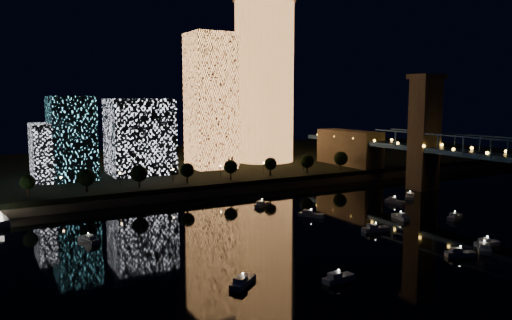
# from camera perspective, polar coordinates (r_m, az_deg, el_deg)

# --- Properties ---
(ground) EXTENTS (520.00, 520.00, 0.00)m
(ground) POSITION_cam_1_polar(r_m,az_deg,el_deg) (151.76, 15.72, -8.45)
(ground) COLOR black
(ground) RESTS_ON ground
(far_bank) EXTENTS (420.00, 160.00, 5.00)m
(far_bank) POSITION_cam_1_polar(r_m,az_deg,el_deg) (285.28, -7.50, -0.47)
(far_bank) COLOR black
(far_bank) RESTS_ON ground
(seawall) EXTENTS (420.00, 6.00, 3.00)m
(seawall) POSITION_cam_1_polar(r_m,az_deg,el_deg) (215.69, 0.20, -3.15)
(seawall) COLOR #6B5E4C
(seawall) RESTS_ON ground
(tower_cylindrical) EXTENTS (34.00, 34.00, 88.06)m
(tower_cylindrical) POSITION_cam_1_polar(r_m,az_deg,el_deg) (275.46, 0.94, 9.04)
(tower_cylindrical) COLOR #EC924B
(tower_cylindrical) RESTS_ON far_bank
(tower_rectangular) EXTENTS (20.90, 20.90, 66.49)m
(tower_rectangular) POSITION_cam_1_polar(r_m,az_deg,el_deg) (250.71, -5.22, 6.71)
(tower_rectangular) COLOR #EC924B
(tower_rectangular) RESTS_ON far_bank
(midrise_blocks) EXTENTS (103.29, 29.24, 35.72)m
(midrise_blocks) POSITION_cam_1_polar(r_m,az_deg,el_deg) (231.15, -20.67, 1.92)
(midrise_blocks) COLOR silver
(midrise_blocks) RESTS_ON far_bank
(motorboats) EXTENTS (132.51, 82.36, 2.78)m
(motorboats) POSITION_cam_1_polar(r_m,az_deg,el_deg) (157.66, 12.52, -7.46)
(motorboats) COLOR silver
(motorboats) RESTS_ON ground
(esplanade_trees) EXTENTS (166.59, 6.83, 8.92)m
(esplanade_trees) POSITION_cam_1_polar(r_m,az_deg,el_deg) (208.21, -6.99, -1.08)
(esplanade_trees) COLOR black
(esplanade_trees) RESTS_ON far_bank
(street_lamps) EXTENTS (132.70, 0.70, 5.65)m
(street_lamps) POSITION_cam_1_polar(r_m,az_deg,el_deg) (211.34, -9.48, -1.40)
(street_lamps) COLOR black
(street_lamps) RESTS_ON far_bank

